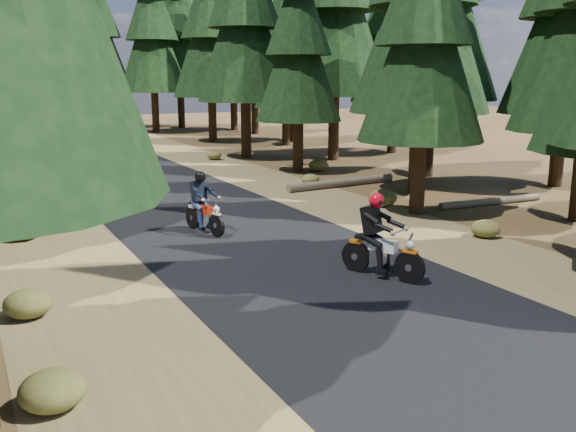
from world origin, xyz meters
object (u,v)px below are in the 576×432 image
object	(u,v)px
log_near	(342,183)
log_far	(491,201)
rider_follow	(204,213)
rider_lead	(382,250)

from	to	relation	value
log_near	log_far	bearing A→B (deg)	-70.18
log_far	rider_follow	xyz separation A→B (m)	(-9.81, 0.70, 0.44)
log_near	rider_follow	xyz separation A→B (m)	(-7.30, -4.62, 0.40)
log_near	rider_follow	bearing A→B (deg)	-153.15
rider_lead	rider_follow	bearing A→B (deg)	-93.91
rider_follow	log_far	bearing A→B (deg)	163.91
log_far	log_near	bearing A→B (deg)	118.11
rider_lead	rider_follow	xyz separation A→B (m)	(-1.99, 5.48, -0.04)
log_near	rider_lead	world-z (taller)	rider_lead
log_far	rider_follow	size ratio (longest dim) A/B	2.11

